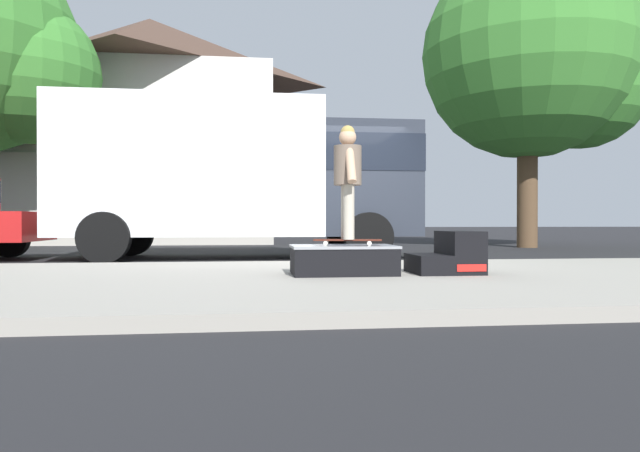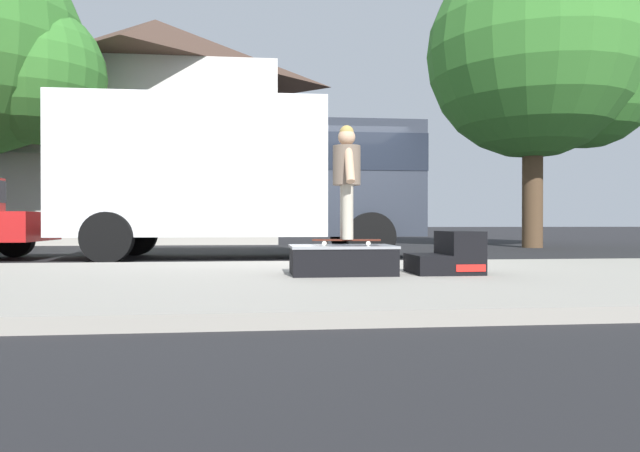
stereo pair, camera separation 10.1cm
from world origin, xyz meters
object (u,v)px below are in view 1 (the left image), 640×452
skate_box (343,259)px  skateboard (348,240)px  kicker_ramp (450,256)px  box_truck (242,173)px  skater_kid (348,172)px  street_tree_neighbour (539,61)px

skate_box → skateboard: 0.22m
kicker_ramp → box_truck: box_truck is taller
skater_kid → street_tree_neighbour: street_tree_neighbour is taller
kicker_ramp → box_truck: size_ratio=0.11×
skater_kid → skate_box: bearing=-160.4°
box_truck → skater_kid: bearing=-75.7°
skater_kid → kicker_ramp: bearing=-1.0°
skate_box → skateboard: (0.06, 0.02, 0.21)m
street_tree_neighbour → skater_kid: bearing=-128.6°
skate_box → kicker_ramp: bearing=-0.0°
skate_box → skater_kid: size_ratio=0.91×
box_truck → street_tree_neighbour: 9.77m
skater_kid → street_tree_neighbour: 11.90m
skate_box → skater_kid: bearing=19.6°
kicker_ramp → street_tree_neighbour: 11.62m
box_truck → street_tree_neighbour: size_ratio=0.82×
skater_kid → box_truck: box_truck is taller
skateboard → skater_kid: bearing=0.0°
kicker_ramp → street_tree_neighbour: bearing=56.6°
skateboard → box_truck: size_ratio=0.12×
skate_box → street_tree_neighbour: 12.31m
skateboard → street_tree_neighbour: (7.00, 8.76, 4.77)m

